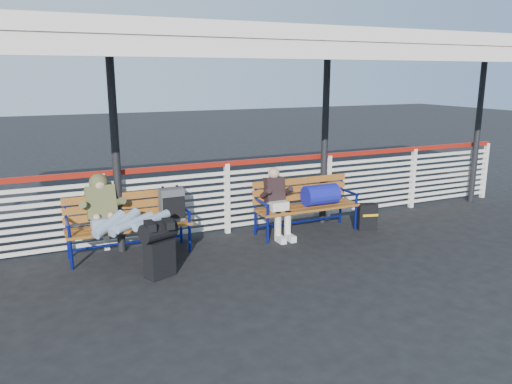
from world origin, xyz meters
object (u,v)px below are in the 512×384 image
luggage_stack (159,247)px  bench_left (144,213)px  bench_right (313,197)px  traveler_man (122,217)px  suitcase_side (367,216)px  companion_person (277,202)px

luggage_stack → bench_left: 1.04m
luggage_stack → bench_right: (2.88, 0.87, 0.18)m
traveler_man → suitcase_side: 4.17m
bench_right → companion_person: size_ratio=1.57×
companion_person → suitcase_side: companion_person is taller
luggage_stack → bench_left: bench_left is taller
luggage_stack → suitcase_side: size_ratio=1.69×
bench_right → luggage_stack: bearing=-163.3°
bench_right → suitcase_side: 1.04m
bench_right → companion_person: bearing=-179.6°
luggage_stack → traveler_man: bearing=94.5°
traveler_man → bench_right: bearing=3.2°
companion_person → bench_left: bearing=175.6°
bench_left → luggage_stack: bearing=-92.1°
bench_right → traveler_man: traveler_man is taller
luggage_stack → bench_left: size_ratio=0.43×
luggage_stack → traveler_man: traveler_man is taller
bench_left → companion_person: (2.16, -0.17, -0.01)m
bench_left → suitcase_side: bench_left is taller
companion_person → suitcase_side: bearing=-10.5°
suitcase_side → bench_right: bearing=176.6°
bench_left → traveler_man: 0.52m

